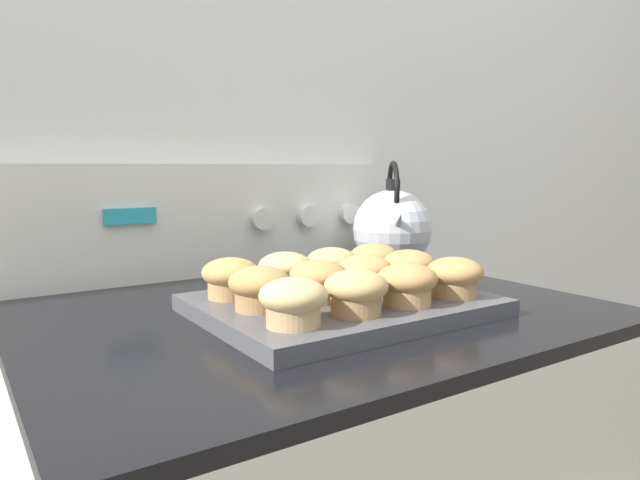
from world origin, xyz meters
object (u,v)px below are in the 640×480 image
(muffin_r0_c2, at_px, (407,283))
(muffin_r2_c2, at_px, (332,265))
(muffin_r1_c0, at_px, (260,287))
(tea_kettle, at_px, (392,227))
(muffin_r0_c1, at_px, (356,291))
(muffin_r0_c3, at_px, (454,276))
(muffin_r2_c3, at_px, (374,260))
(muffin_r2_c0, at_px, (230,277))
(muffin_r2_c1, at_px, (285,270))
(muffin_r0_c0, at_px, (293,301))
(muffin_r1_c2, at_px, (364,273))
(muffin_r1_c3, at_px, (409,267))
(muffin_pan, at_px, (342,305))
(muffin_r1_c1, at_px, (319,280))

(muffin_r0_c2, bearing_deg, muffin_r2_c2, 89.83)
(muffin_r1_c0, xyz_separation_m, tea_kettle, (0.41, 0.22, 0.03))
(muffin_r0_c1, height_order, muffin_r0_c2, same)
(muffin_r0_c1, relative_size, muffin_r0_c3, 1.00)
(muffin_r2_c3, bearing_deg, muffin_r2_c0, -179.04)
(muffin_r0_c1, xyz_separation_m, muffin_r0_c3, (0.17, -0.00, 0.00))
(muffin_r2_c0, distance_m, muffin_r2_c1, 0.09)
(muffin_r0_c0, xyz_separation_m, muffin_r0_c3, (0.26, 0.00, 0.00))
(muffin_r1_c2, height_order, muffin_r1_c3, same)
(muffin_r1_c3, xyz_separation_m, muffin_r2_c0, (-0.25, 0.08, 0.00))
(muffin_pan, relative_size, muffin_r0_c2, 4.85)
(muffin_pan, xyz_separation_m, muffin_r2_c0, (-0.13, 0.08, 0.04))
(muffin_r0_c0, bearing_deg, muffin_r2_c2, 44.87)
(muffin_r0_c2, height_order, muffin_r2_c2, same)
(muffin_r0_c1, bearing_deg, muffin_r1_c1, 89.59)
(muffin_r0_c1, distance_m, muffin_r0_c2, 0.08)
(muffin_pan, bearing_deg, muffin_r2_c3, 34.38)
(muffin_r1_c1, distance_m, muffin_r2_c0, 0.12)
(muffin_r1_c1, distance_m, muffin_r1_c2, 0.08)
(muffin_r0_c3, distance_m, muffin_r2_c2, 0.19)
(muffin_r0_c2, bearing_deg, muffin_r1_c1, 134.75)
(muffin_r1_c1, relative_size, muffin_r2_c3, 1.00)
(muffin_r1_c1, xyz_separation_m, muffin_r2_c0, (-0.09, 0.08, 0.00))
(muffin_r0_c0, bearing_deg, muffin_r1_c2, 27.27)
(muffin_pan, distance_m, muffin_r1_c3, 0.13)
(muffin_r0_c3, relative_size, tea_kettle, 0.37)
(muffin_r1_c0, relative_size, muffin_r2_c3, 1.00)
(muffin_r0_c2, relative_size, muffin_r2_c3, 1.00)
(muffin_r1_c3, relative_size, muffin_r2_c0, 1.00)
(muffin_r1_c1, bearing_deg, tea_kettle, 35.00)
(muffin_pan, height_order, tea_kettle, tea_kettle)
(muffin_r2_c3, bearing_deg, muffin_pan, -145.62)
(muffin_r1_c1, bearing_deg, muffin_r2_c2, 46.61)
(muffin_r2_c1, bearing_deg, tea_kettle, 23.33)
(muffin_r0_c0, height_order, muffin_r0_c3, same)
(muffin_r0_c0, bearing_deg, muffin_r1_c3, 19.13)
(muffin_r1_c2, relative_size, tea_kettle, 0.37)
(muffin_r1_c1, bearing_deg, muffin_r0_c0, -136.82)
(muffin_pan, bearing_deg, muffin_r2_c2, 63.40)
(muffin_pan, distance_m, muffin_r2_c0, 0.16)
(muffin_r0_c1, distance_m, muffin_r1_c3, 0.19)
(muffin_r1_c1, relative_size, muffin_r1_c3, 1.00)
(muffin_r1_c1, bearing_deg, muffin_r0_c1, -90.41)
(muffin_r0_c3, xyz_separation_m, muffin_r1_c0, (-0.25, 0.08, 0.00))
(muffin_r0_c1, xyz_separation_m, muffin_r2_c3, (0.17, 0.17, 0.00))
(muffin_r2_c2, xyz_separation_m, muffin_r2_c3, (0.08, 0.00, 0.00))
(muffin_r0_c3, bearing_deg, muffin_r0_c2, 179.70)
(muffin_r0_c1, xyz_separation_m, muffin_r2_c2, (0.08, 0.17, 0.00))
(muffin_r0_c2, relative_size, muffin_r0_c3, 1.00)
(muffin_pan, xyz_separation_m, muffin_r1_c1, (-0.04, -0.00, 0.04))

